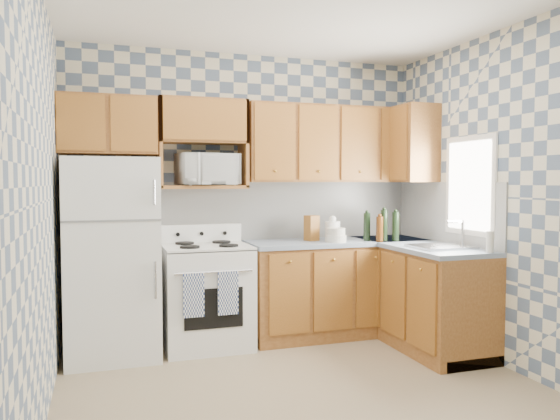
# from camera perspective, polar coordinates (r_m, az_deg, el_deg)

# --- Properties ---
(floor) EXTENTS (3.40, 3.40, 0.00)m
(floor) POSITION_cam_1_polar(r_m,az_deg,el_deg) (4.06, 2.78, -18.49)
(floor) COLOR #8D775B
(floor) RESTS_ON ground
(back_wall) EXTENTS (3.40, 0.02, 2.70)m
(back_wall) POSITION_cam_1_polar(r_m,az_deg,el_deg) (5.30, -3.39, 1.53)
(back_wall) COLOR slate
(back_wall) RESTS_ON ground
(right_wall) EXTENTS (0.02, 3.20, 2.70)m
(right_wall) POSITION_cam_1_polar(r_m,az_deg,el_deg) (4.67, 22.72, 1.10)
(right_wall) COLOR slate
(right_wall) RESTS_ON ground
(backsplash_back) EXTENTS (2.60, 0.02, 0.56)m
(backsplash_back) POSITION_cam_1_polar(r_m,az_deg,el_deg) (5.41, 0.74, -0.03)
(backsplash_back) COLOR white
(backsplash_back) RESTS_ON back_wall
(backsplash_right) EXTENTS (0.02, 1.60, 0.56)m
(backsplash_right) POSITION_cam_1_polar(r_m,az_deg,el_deg) (5.30, 16.93, -0.22)
(backsplash_right) COLOR white
(backsplash_right) RESTS_ON right_wall
(refrigerator) EXTENTS (0.75, 0.70, 1.68)m
(refrigerator) POSITION_cam_1_polar(r_m,az_deg,el_deg) (4.82, -17.14, -4.84)
(refrigerator) COLOR white
(refrigerator) RESTS_ON floor
(stove_body) EXTENTS (0.76, 0.65, 0.90)m
(stove_body) POSITION_cam_1_polar(r_m,az_deg,el_deg) (4.99, -7.68, -9.01)
(stove_body) COLOR white
(stove_body) RESTS_ON floor
(cooktop) EXTENTS (0.76, 0.65, 0.02)m
(cooktop) POSITION_cam_1_polar(r_m,az_deg,el_deg) (4.91, -7.71, -3.81)
(cooktop) COLOR silver
(cooktop) RESTS_ON stove_body
(backguard) EXTENTS (0.76, 0.08, 0.17)m
(backguard) POSITION_cam_1_polar(r_m,az_deg,el_deg) (5.17, -8.28, -2.42)
(backguard) COLOR white
(backguard) RESTS_ON cooktop
(dish_towel_left) EXTENTS (0.17, 0.02, 0.37)m
(dish_towel_left) POSITION_cam_1_polar(r_m,az_deg,el_deg) (4.61, -9.01, -8.80)
(dish_towel_left) COLOR navy
(dish_towel_left) RESTS_ON stove_body
(dish_towel_right) EXTENTS (0.17, 0.02, 0.37)m
(dish_towel_right) POSITION_cam_1_polar(r_m,az_deg,el_deg) (4.66, -5.45, -8.63)
(dish_towel_right) COLOR navy
(dish_towel_right) RESTS_ON stove_body
(base_cabinets_back) EXTENTS (1.75, 0.60, 0.88)m
(base_cabinets_back) POSITION_cam_1_polar(r_m,az_deg,el_deg) (5.40, 6.07, -8.19)
(base_cabinets_back) COLOR brown
(base_cabinets_back) RESTS_ON floor
(base_cabinets_right) EXTENTS (0.60, 1.60, 0.88)m
(base_cabinets_right) POSITION_cam_1_polar(r_m,az_deg,el_deg) (5.23, 14.17, -8.62)
(base_cabinets_right) COLOR brown
(base_cabinets_right) RESTS_ON floor
(countertop_back) EXTENTS (1.77, 0.63, 0.04)m
(countertop_back) POSITION_cam_1_polar(r_m,az_deg,el_deg) (5.32, 6.11, -3.34)
(countertop_back) COLOR slate
(countertop_back) RESTS_ON base_cabinets_back
(countertop_right) EXTENTS (0.63, 1.60, 0.04)m
(countertop_right) POSITION_cam_1_polar(r_m,az_deg,el_deg) (5.16, 14.19, -3.61)
(countertop_right) COLOR slate
(countertop_right) RESTS_ON base_cabinets_right
(upper_cabinets_back) EXTENTS (1.75, 0.33, 0.74)m
(upper_cabinets_back) POSITION_cam_1_polar(r_m,az_deg,el_deg) (5.43, 5.56, 6.83)
(upper_cabinets_back) COLOR brown
(upper_cabinets_back) RESTS_ON back_wall
(upper_cabinets_fridge) EXTENTS (0.82, 0.33, 0.50)m
(upper_cabinets_fridge) POSITION_cam_1_polar(r_m,az_deg,el_deg) (4.98, -17.56, 8.44)
(upper_cabinets_fridge) COLOR brown
(upper_cabinets_fridge) RESTS_ON back_wall
(upper_cabinets_right) EXTENTS (0.33, 0.70, 0.74)m
(upper_cabinets_right) POSITION_cam_1_polar(r_m,az_deg,el_deg) (5.59, 13.05, 6.66)
(upper_cabinets_right) COLOR brown
(upper_cabinets_right) RESTS_ON right_wall
(microwave_shelf) EXTENTS (0.80, 0.33, 0.03)m
(microwave_shelf) POSITION_cam_1_polar(r_m,az_deg,el_deg) (5.04, -8.09, 2.39)
(microwave_shelf) COLOR brown
(microwave_shelf) RESTS_ON back_wall
(microwave) EXTENTS (0.57, 0.44, 0.29)m
(microwave) POSITION_cam_1_polar(r_m,az_deg,el_deg) (5.04, -7.60, 4.22)
(microwave) COLOR white
(microwave) RESTS_ON microwave_shelf
(sink) EXTENTS (0.48, 0.40, 0.03)m
(sink) POSITION_cam_1_polar(r_m,az_deg,el_deg) (4.87, 16.46, -3.74)
(sink) COLOR #B7B7BC
(sink) RESTS_ON countertop_right
(window) EXTENTS (0.02, 0.66, 0.86)m
(window) POSITION_cam_1_polar(r_m,az_deg,el_deg) (5.00, 19.23, 2.42)
(window) COLOR silver
(window) RESTS_ON right_wall
(bottle_0) EXTENTS (0.06, 0.06, 0.29)m
(bottle_0) POSITION_cam_1_polar(r_m,az_deg,el_deg) (5.29, 10.81, -1.59)
(bottle_0) COLOR black
(bottle_0) RESTS_ON countertop_back
(bottle_1) EXTENTS (0.06, 0.06, 0.28)m
(bottle_1) POSITION_cam_1_polar(r_m,az_deg,el_deg) (5.30, 11.99, -1.70)
(bottle_1) COLOR black
(bottle_1) RESTS_ON countertop_back
(bottle_2) EXTENTS (0.06, 0.06, 0.26)m
(bottle_2) POSITION_cam_1_polar(r_m,az_deg,el_deg) (5.40, 12.00, -1.72)
(bottle_2) COLOR #4D260B
(bottle_2) RESTS_ON countertop_back
(bottle_3) EXTENTS (0.06, 0.06, 0.24)m
(bottle_3) POSITION_cam_1_polar(r_m,az_deg,el_deg) (5.22, 10.37, -1.97)
(bottle_3) COLOR #4D260B
(bottle_3) RESTS_ON countertop_back
(bottle_4) EXTENTS (0.06, 0.06, 0.27)m
(bottle_4) POSITION_cam_1_polar(r_m,az_deg,el_deg) (5.27, 9.07, -1.75)
(bottle_4) COLOR black
(bottle_4) RESTS_ON countertop_back
(knife_block) EXTENTS (0.14, 0.14, 0.24)m
(knife_block) POSITION_cam_1_polar(r_m,az_deg,el_deg) (5.23, 3.32, -1.89)
(knife_block) COLOR brown
(knife_block) RESTS_ON countertop_back
(electric_kettle) EXTENTS (0.15, 0.15, 0.18)m
(electric_kettle) POSITION_cam_1_polar(r_m,az_deg,el_deg) (5.26, 5.52, -2.18)
(electric_kettle) COLOR white
(electric_kettle) RESTS_ON countertop_back
(food_containers) EXTENTS (0.20, 0.20, 0.13)m
(food_containers) POSITION_cam_1_polar(r_m,az_deg,el_deg) (5.13, 5.85, -2.61)
(food_containers) COLOR beige
(food_containers) RESTS_ON countertop_back
(soap_bottle) EXTENTS (0.06, 0.06, 0.17)m
(soap_bottle) POSITION_cam_1_polar(r_m,az_deg,el_deg) (4.67, 21.09, -3.12)
(soap_bottle) COLOR beige
(soap_bottle) RESTS_ON countertop_right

